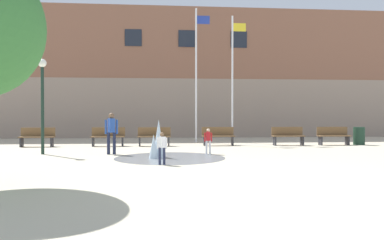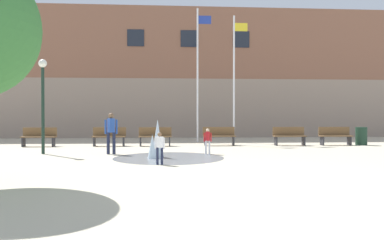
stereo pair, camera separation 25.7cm
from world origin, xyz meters
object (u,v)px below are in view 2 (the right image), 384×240
(park_bench_near_trashcan, at_px, (289,136))
(child_running, at_px, (208,139))
(teen_by_trashcan, at_px, (111,130))
(child_with_pink_shirt, at_px, (160,146))
(park_bench_under_left_flagpole, at_px, (109,136))
(lamp_post_left_lane, at_px, (43,92))
(flagpole_left, at_px, (198,71))
(park_bench_center, at_px, (155,136))
(park_bench_under_right_flagpole, at_px, (219,136))
(park_bench_far_right, at_px, (335,136))
(flagpole_right, at_px, (235,75))
(park_bench_left_of_flagpoles, at_px, (39,136))
(trash_can, at_px, (361,136))

(park_bench_near_trashcan, xyz_separation_m, child_running, (-4.51, -3.83, 0.10))
(park_bench_near_trashcan, height_order, teen_by_trashcan, teen_by_trashcan)
(child_with_pink_shirt, bearing_deg, park_bench_under_left_flagpole, 164.15)
(park_bench_under_left_flagpole, distance_m, lamp_post_left_lane, 4.51)
(child_with_pink_shirt, height_order, flagpole_left, flagpole_left)
(park_bench_center, bearing_deg, park_bench_under_left_flagpole, 176.62)
(teen_by_trashcan, relative_size, child_with_pink_shirt, 1.61)
(park_bench_under_right_flagpole, bearing_deg, park_bench_far_right, -2.43)
(park_bench_center, bearing_deg, park_bench_under_right_flagpole, 2.18)
(flagpole_right, height_order, lamp_post_left_lane, flagpole_right)
(park_bench_under_right_flagpole, xyz_separation_m, flagpole_right, (1.17, 2.13, 3.26))
(flagpole_left, bearing_deg, park_bench_under_right_flagpole, -68.00)
(park_bench_far_right, relative_size, flagpole_right, 0.23)
(lamp_post_left_lane, bearing_deg, park_bench_under_right_flagpole, 25.61)
(park_bench_left_of_flagpoles, distance_m, park_bench_near_trashcan, 12.19)
(park_bench_under_right_flagpole, bearing_deg, child_with_pink_shirt, -112.02)
(park_bench_left_of_flagpoles, bearing_deg, child_with_pink_shirt, -49.79)
(park_bench_under_right_flagpole, bearing_deg, park_bench_left_of_flagpoles, -179.93)
(child_with_pink_shirt, bearing_deg, park_bench_near_trashcan, 101.01)
(park_bench_center, height_order, child_running, child_running)
(teen_by_trashcan, relative_size, lamp_post_left_lane, 0.43)
(park_bench_under_left_flagpole, distance_m, park_bench_under_right_flagpole, 5.38)
(park_bench_left_of_flagpoles, height_order, flagpole_left, flagpole_left)
(child_running, bearing_deg, lamp_post_left_lane, -71.25)
(park_bench_near_trashcan, height_order, child_running, child_running)
(trash_can, bearing_deg, flagpole_right, 158.50)
(flagpole_left, xyz_separation_m, trash_can, (8.04, -2.37, -3.47))
(child_running, bearing_deg, teen_by_trashcan, -70.25)
(park_bench_under_left_flagpole, relative_size, flagpole_right, 0.23)
(child_with_pink_shirt, bearing_deg, flagpole_right, 120.35)
(trash_can, bearing_deg, park_bench_left_of_flagpoles, 179.18)
(park_bench_under_left_flagpole, bearing_deg, flagpole_right, 17.93)
(park_bench_near_trashcan, distance_m, teen_by_trashcan, 9.00)
(park_bench_under_right_flagpole, distance_m, child_with_pink_shirt, 7.52)
(teen_by_trashcan, height_order, child_running, teen_by_trashcan)
(park_bench_left_of_flagpoles, bearing_deg, flagpole_right, 12.24)
(child_running, xyz_separation_m, child_with_pink_shirt, (-1.80, -2.94, 0.00))
(park_bench_far_right, bearing_deg, teen_by_trashcan, -161.35)
(teen_by_trashcan, relative_size, flagpole_left, 0.22)
(lamp_post_left_lane, bearing_deg, child_running, -4.43)
(park_bench_far_right, height_order, flagpole_left, flagpole_left)
(park_bench_under_left_flagpole, xyz_separation_m, park_bench_under_right_flagpole, (5.38, -0.01, 0.00))
(park_bench_under_right_flagpole, height_order, flagpole_left, flagpole_left)
(flagpole_left, bearing_deg, park_bench_left_of_flagpoles, -164.73)
(flagpole_left, relative_size, flagpole_right, 1.05)
(flagpole_left, distance_m, trash_can, 9.07)
(park_bench_under_left_flagpole, bearing_deg, park_bench_near_trashcan, -1.36)
(park_bench_center, height_order, child_with_pink_shirt, child_with_pink_shirt)
(flagpole_right, relative_size, lamp_post_left_lane, 1.91)
(child_with_pink_shirt, bearing_deg, park_bench_left_of_flagpoles, -175.80)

